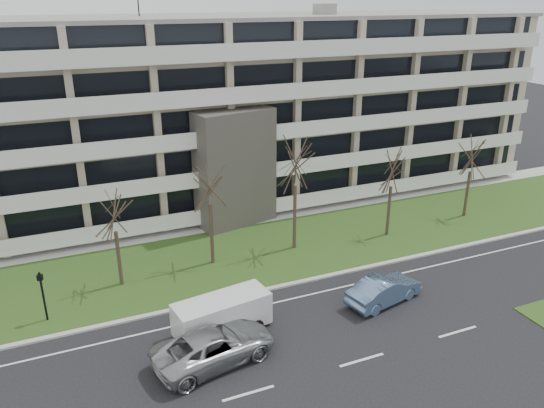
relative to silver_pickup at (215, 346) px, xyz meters
name	(u,v)px	position (x,y,z in m)	size (l,w,h in m)	color
ground	(362,360)	(6.68, -2.83, -0.86)	(160.00, 160.00, 0.00)	black
grass_verge	(263,251)	(6.68, 10.17, -0.83)	(90.00, 10.00, 0.06)	#2D4F1A
curb	(293,284)	(6.68, 5.17, -0.80)	(90.00, 0.35, 0.12)	#B2B2AD
sidewalk	(236,222)	(6.68, 15.67, -0.82)	(90.00, 2.00, 0.08)	#B2B2AD
lane_edge_line	(304,296)	(6.68, 3.67, -0.85)	(90.00, 0.12, 0.01)	white
apartment_building	(207,111)	(6.67, 22.49, 6.76)	(60.50, 15.10, 18.75)	tan
silver_pickup	(215,346)	(0.00, 0.00, 0.00)	(2.84, 6.17, 1.71)	#A4A7AB
blue_sedan	(384,290)	(10.71, 1.27, -0.06)	(1.69, 4.83, 1.59)	#6686B1
white_van	(223,312)	(1.18, 2.21, 0.34)	(5.36, 2.67, 1.99)	white
pedestrian_signal	(42,290)	(-7.52, 6.97, 1.07)	(0.34, 0.30, 3.03)	black
tree_2	(113,210)	(-3.14, 9.35, 4.16)	(3.23, 3.23, 6.46)	#382B21
tree_3	(209,180)	(2.95, 9.87, 5.05)	(3.80, 3.80, 7.60)	#382B21
tree_4	(296,160)	(8.95, 9.76, 5.68)	(4.20, 4.20, 8.41)	#382B21
tree_5	(393,167)	(16.30, 9.03, 4.51)	(3.45, 3.45, 6.90)	#382B21
tree_6	(473,154)	(24.22, 9.62, 4.43)	(3.40, 3.40, 6.80)	#382B21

